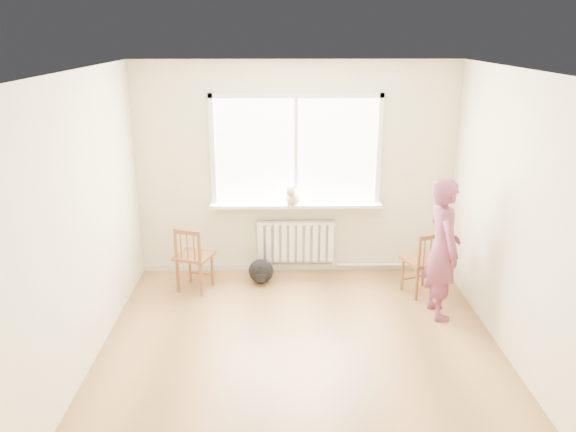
{
  "coord_description": "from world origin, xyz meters",
  "views": [
    {
      "loc": [
        -0.2,
        -4.61,
        3.03
      ],
      "look_at": [
        -0.11,
        1.2,
        1.1
      ],
      "focal_mm": 35.0,
      "sensor_mm": 36.0,
      "label": 1
    }
  ],
  "objects_px": {
    "chair_left": "(193,259)",
    "backpack": "(261,271)",
    "person": "(442,249)",
    "cat": "(292,196)",
    "chair_right": "(424,263)"
  },
  "relations": [
    {
      "from": "chair_left",
      "to": "backpack",
      "type": "xyz_separation_m",
      "value": [
        0.81,
        0.2,
        -0.26
      ]
    },
    {
      "from": "chair_left",
      "to": "backpack",
      "type": "bearing_deg",
      "value": -146.72
    },
    {
      "from": "cat",
      "to": "backpack",
      "type": "relative_size",
      "value": 1.41
    },
    {
      "from": "chair_left",
      "to": "person",
      "type": "distance_m",
      "value": 2.9
    },
    {
      "from": "person",
      "to": "cat",
      "type": "relative_size",
      "value": 3.55
    },
    {
      "from": "person",
      "to": "backpack",
      "type": "xyz_separation_m",
      "value": [
        -1.99,
        0.85,
        -0.63
      ]
    },
    {
      "from": "chair_right",
      "to": "backpack",
      "type": "distance_m",
      "value": 1.99
    },
    {
      "from": "chair_left",
      "to": "chair_right",
      "type": "xyz_separation_m",
      "value": [
        2.75,
        -0.15,
        -0.01
      ]
    },
    {
      "from": "chair_left",
      "to": "person",
      "type": "bearing_deg",
      "value": -173.83
    },
    {
      "from": "chair_right",
      "to": "backpack",
      "type": "bearing_deg",
      "value": -31.68
    },
    {
      "from": "cat",
      "to": "chair_left",
      "type": "bearing_deg",
      "value": -149.65
    },
    {
      "from": "chair_left",
      "to": "cat",
      "type": "distance_m",
      "value": 1.44
    },
    {
      "from": "chair_right",
      "to": "person",
      "type": "height_order",
      "value": "person"
    },
    {
      "from": "chair_left",
      "to": "cat",
      "type": "height_order",
      "value": "cat"
    },
    {
      "from": "backpack",
      "to": "cat",
      "type": "bearing_deg",
      "value": 28.23
    }
  ]
}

